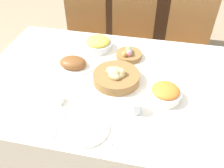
# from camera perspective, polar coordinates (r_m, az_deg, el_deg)

# --- Properties ---
(ground_plane) EXTENTS (12.00, 12.00, 0.00)m
(ground_plane) POSITION_cam_1_polar(r_m,az_deg,el_deg) (2.08, 0.30, -14.86)
(ground_plane) COLOR tan
(dining_table) EXTENTS (1.76, 1.14, 0.74)m
(dining_table) POSITION_cam_1_polar(r_m,az_deg,el_deg) (1.79, 0.34, -8.17)
(dining_table) COLOR white
(dining_table) RESTS_ON ground
(chair_far_center) EXTENTS (0.43, 0.43, 0.98)m
(chair_far_center) POSITION_cam_1_polar(r_m,az_deg,el_deg) (2.39, 4.62, 10.86)
(chair_far_center) COLOR olive
(chair_far_center) RESTS_ON ground
(chair_far_left) EXTENTS (0.44, 0.44, 0.98)m
(chair_far_left) POSITION_cam_1_polar(r_m,az_deg,el_deg) (2.49, -6.83, 11.98)
(chair_far_left) COLOR olive
(chair_far_left) RESTS_ON ground
(chair_far_right) EXTENTS (0.45, 0.45, 0.98)m
(chair_far_right) POSITION_cam_1_polar(r_m,az_deg,el_deg) (2.40, 17.49, 9.08)
(chair_far_right) COLOR olive
(chair_far_right) RESTS_ON ground
(sideboard) EXTENTS (1.36, 0.44, 0.86)m
(sideboard) POSITION_cam_1_polar(r_m,az_deg,el_deg) (3.16, 9.86, 16.28)
(sideboard) COLOR #3D2616
(sideboard) RESTS_ON ground
(bread_basket) EXTENTS (0.30, 0.30, 0.11)m
(bread_basket) POSITION_cam_1_polar(r_m,az_deg,el_deg) (1.49, 1.00, 1.87)
(bread_basket) COLOR olive
(bread_basket) RESTS_ON dining_table
(egg_basket) EXTENTS (0.19, 0.19, 0.08)m
(egg_basket) POSITION_cam_1_polar(r_m,az_deg,el_deg) (1.72, 4.05, 7.14)
(egg_basket) COLOR olive
(egg_basket) RESTS_ON dining_table
(ham_platter) EXTENTS (0.29, 0.20, 0.08)m
(ham_platter) POSITION_cam_1_polar(r_m,az_deg,el_deg) (1.65, -9.34, 4.90)
(ham_platter) COLOR white
(ham_platter) RESTS_ON dining_table
(carrot_bowl) EXTENTS (0.19, 0.19, 0.09)m
(carrot_bowl) POSITION_cam_1_polar(r_m,az_deg,el_deg) (1.41, 12.64, -2.09)
(carrot_bowl) COLOR white
(carrot_bowl) RESTS_ON dining_table
(pineapple_bowl) EXTENTS (0.21, 0.21, 0.09)m
(pineapple_bowl) POSITION_cam_1_polar(r_m,az_deg,el_deg) (1.81, -3.40, 9.72)
(pineapple_bowl) COLOR silver
(pineapple_bowl) RESTS_ON dining_table
(dinner_plate) EXTENTS (0.24, 0.24, 0.01)m
(dinner_plate) POSITION_cam_1_polar(r_m,az_deg,el_deg) (1.25, -6.16, -10.57)
(dinner_plate) COLOR white
(dinner_plate) RESTS_ON dining_table
(fork) EXTENTS (0.01, 0.19, 0.00)m
(fork) POSITION_cam_1_polar(r_m,az_deg,el_deg) (1.30, -12.40, -9.41)
(fork) COLOR #B7B7BC
(fork) RESTS_ON dining_table
(knife) EXTENTS (0.01, 0.19, 0.00)m
(knife) POSITION_cam_1_polar(r_m,az_deg,el_deg) (1.23, 0.50, -11.80)
(knife) COLOR #B7B7BC
(knife) RESTS_ON dining_table
(spoon) EXTENTS (0.01, 0.19, 0.00)m
(spoon) POSITION_cam_1_polar(r_m,az_deg,el_deg) (1.23, 1.90, -12.03)
(spoon) COLOR #B7B7BC
(spoon) RESTS_ON dining_table
(drinking_cup) EXTENTS (0.07, 0.07, 0.08)m
(drinking_cup) POSITION_cam_1_polar(r_m,az_deg,el_deg) (1.31, 5.65, -5.42)
(drinking_cup) COLOR silver
(drinking_cup) RESTS_ON dining_table
(butter_dish) EXTENTS (0.10, 0.06, 0.03)m
(butter_dish) POSITION_cam_1_polar(r_m,az_deg,el_deg) (1.41, -13.60, -3.67)
(butter_dish) COLOR white
(butter_dish) RESTS_ON dining_table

